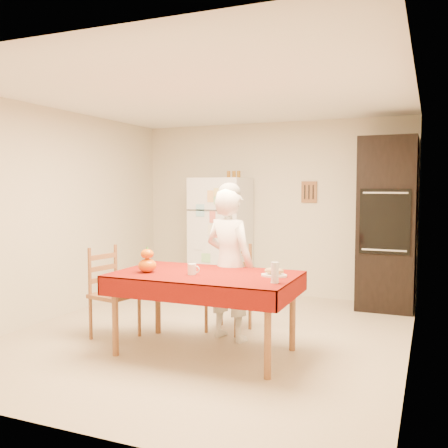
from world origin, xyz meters
The scene contains 17 objects.
floor centered at (0.00, 0.00, 0.00)m, with size 4.50×4.50×0.00m, color tan.
room_shell centered at (0.00, 0.00, 1.62)m, with size 4.02×4.52×2.51m.
refrigerator centered at (-0.65, 1.88, 0.85)m, with size 0.75×0.74×1.70m.
oven_cabinet centered at (1.63, 1.93, 1.10)m, with size 0.70×0.62×2.20m.
dining_table centered at (0.21, -0.53, 0.69)m, with size 1.70×1.00×0.76m.
chair_far centered at (0.14, 0.29, 0.51)m, with size 0.46×0.44×0.95m.
chair_left centered at (-0.92, -0.45, 0.51)m, with size 0.47×0.49×0.95m.
seated_woman centered at (0.26, -0.04, 0.78)m, with size 0.57×0.37×1.56m, color white.
coffee_mug centered at (0.13, -0.64, 0.81)m, with size 0.08×0.08×0.10m, color white.
pumpkin_lower centered at (-0.32, -0.69, 0.83)m, with size 0.17×0.17×0.13m, color #C43C04.
pumpkin_upper centered at (-0.32, -0.69, 0.94)m, with size 0.12×0.12×0.09m, color #CC3E04.
wine_glass centered at (0.95, -0.73, 0.85)m, with size 0.07×0.07×0.18m, color silver.
bread_plate centered at (0.86, -0.44, 0.77)m, with size 0.24×0.24×0.02m, color white.
bread_loaf centered at (0.86, -0.44, 0.81)m, with size 0.18×0.10×0.06m, color #9B704C.
spice_jar_left centered at (-0.55, 1.93, 1.75)m, with size 0.05×0.05×0.10m, color #955B1B.
spice_jar_mid centered at (-0.47, 1.93, 1.75)m, with size 0.05×0.05×0.10m, color #8D5B19.
spice_jar_right centered at (-0.40, 1.93, 1.75)m, with size 0.05×0.05×0.10m, color brown.
Camera 1 is at (2.16, -4.72, 1.56)m, focal length 40.00 mm.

